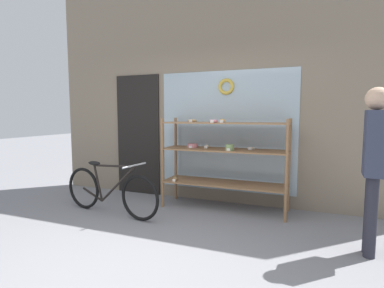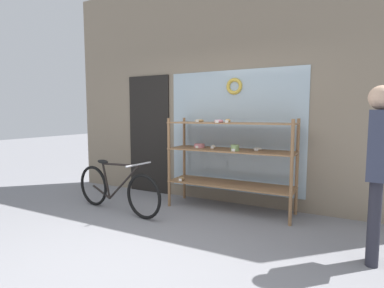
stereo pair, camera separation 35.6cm
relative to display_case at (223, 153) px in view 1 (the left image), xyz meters
The scene contains 5 objects.
ground_plane 2.10m from the display_case, 97.57° to the right, with size 30.00×30.00×0.00m, color gray.
storefront_facade 1.05m from the display_case, 125.27° to the left, with size 5.93×0.13×3.63m.
display_case is the anchor object (origin of this frame).
bicycle 1.73m from the display_case, 150.42° to the right, with size 1.69×0.46×0.76m.
pedestrian 2.00m from the display_case, 26.68° to the right, with size 0.22×0.33×1.68m.
Camera 1 is at (1.43, -2.35, 1.42)m, focal length 28.00 mm.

